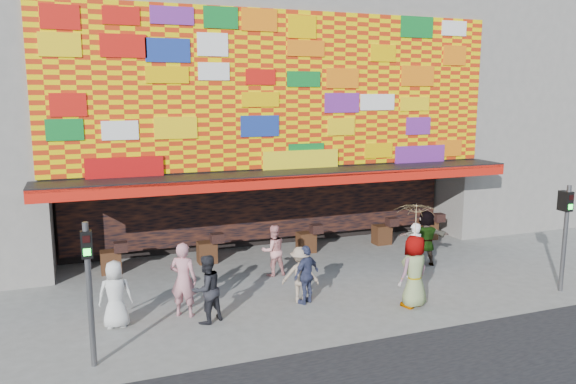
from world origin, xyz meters
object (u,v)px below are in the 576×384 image
(ped_e, at_px, (306,274))
(ped_a, at_px, (115,294))
(ped_b, at_px, (183,280))
(ped_h, at_px, (414,250))
(ped_i, at_px, (273,250))
(signal_left, at_px, (89,278))
(signal_right, at_px, (566,226))
(ped_f, at_px, (426,238))
(ped_d, at_px, (300,275))
(ped_c, at_px, (206,289))
(parasol, at_px, (416,223))
(ped_g, at_px, (414,271))

(ped_e, bearing_deg, ped_a, -30.20)
(ped_b, height_order, ped_h, ped_b)
(ped_b, bearing_deg, ped_i, -112.76)
(ped_h, bearing_deg, signal_left, 13.08)
(ped_a, xyz_separation_m, ped_b, (1.63, 0.11, 0.13))
(signal_right, bearing_deg, ped_f, 122.78)
(signal_left, bearing_deg, ped_d, 18.81)
(ped_c, relative_size, parasol, 0.85)
(ped_d, height_order, ped_g, ped_g)
(ped_g, height_order, ped_i, ped_g)
(ped_c, bearing_deg, ped_e, 159.80)
(signal_right, relative_size, parasol, 1.52)
(ped_d, xyz_separation_m, ped_i, (0.06, 2.35, 0.03))
(signal_left, bearing_deg, ped_g, 3.37)
(ped_e, bearing_deg, ped_b, -33.15)
(ped_e, bearing_deg, signal_right, 138.49)
(signal_left, height_order, ped_b, signal_left)
(ped_b, distance_m, ped_f, 8.15)
(ped_e, bearing_deg, ped_f, 171.40)
(ped_f, relative_size, ped_g, 0.94)
(ped_f, height_order, parasol, parasol)
(ped_a, height_order, ped_h, ped_h)
(signal_right, height_order, ped_e, signal_right)
(signal_right, distance_m, ped_e, 7.31)
(signal_left, xyz_separation_m, ped_e, (5.37, 1.67, -1.08))
(parasol, bearing_deg, signal_left, -176.63)
(signal_right, height_order, parasol, signal_right)
(ped_b, xyz_separation_m, ped_g, (5.67, -1.48, 0.01))
(ped_f, height_order, ped_g, ped_g)
(parasol, bearing_deg, signal_right, -5.85)
(signal_left, xyz_separation_m, ped_g, (7.87, 0.46, -0.91))
(signal_left, distance_m, parasol, 7.89)
(ped_b, height_order, ped_d, ped_b)
(ped_d, bearing_deg, parasol, 172.55)
(ped_d, bearing_deg, ped_g, 172.55)
(ped_d, height_order, parasol, parasol)
(ped_b, relative_size, ped_d, 1.25)
(ped_c, height_order, ped_g, ped_g)
(ped_d, distance_m, ped_g, 2.95)
(signal_left, distance_m, ped_g, 7.94)
(ped_d, xyz_separation_m, ped_h, (3.95, 0.71, 0.08))
(ped_c, xyz_separation_m, ped_e, (2.73, 0.32, -0.05))
(signal_right, relative_size, ped_g, 1.58)
(ped_b, relative_size, ped_h, 1.13)
(ped_i, height_order, parasol, parasol)
(ped_e, bearing_deg, parasol, 126.18)
(signal_left, xyz_separation_m, ped_i, (5.31, 4.13, -1.08))
(ped_g, bearing_deg, ped_b, -31.83)
(ped_b, height_order, ped_f, ped_b)
(ped_c, distance_m, parasol, 5.48)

